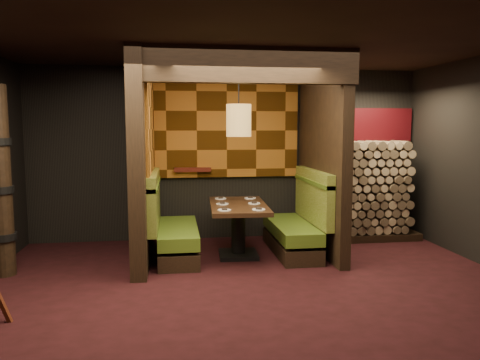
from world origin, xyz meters
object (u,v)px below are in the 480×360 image
(totem_column, at_px, (1,183))
(booth_bench_right, at_px, (298,226))
(pendant_lamp, at_px, (239,120))
(dining_table, at_px, (238,220))
(booth_bench_left, at_px, (171,230))
(firewood_stack, at_px, (366,190))

(totem_column, bearing_deg, booth_bench_right, 7.86)
(pendant_lamp, bearing_deg, dining_table, 90.00)
(pendant_lamp, distance_m, totem_column, 3.18)
(booth_bench_left, height_order, dining_table, booth_bench_left)
(booth_bench_left, distance_m, booth_bench_right, 1.89)
(booth_bench_left, xyz_separation_m, totem_column, (-2.09, -0.55, 0.79))
(dining_table, height_order, firewood_stack, firewood_stack)
(booth_bench_right, height_order, totem_column, totem_column)
(totem_column, xyz_separation_m, firewood_stack, (5.33, 1.25, -0.37))
(firewood_stack, bearing_deg, dining_table, -160.31)
(dining_table, bearing_deg, totem_column, -171.90)
(booth_bench_left, height_order, pendant_lamp, pendant_lamp)
(dining_table, height_order, totem_column, totem_column)
(pendant_lamp, relative_size, totem_column, 0.46)
(pendant_lamp, height_order, totem_column, pendant_lamp)
(dining_table, bearing_deg, booth_bench_right, 7.08)
(totem_column, height_order, firewood_stack, totem_column)
(booth_bench_right, height_order, firewood_stack, firewood_stack)
(booth_bench_left, bearing_deg, booth_bench_right, 0.00)
(booth_bench_right, xyz_separation_m, pendant_lamp, (-0.92, -0.16, 1.57))
(booth_bench_right, bearing_deg, totem_column, -172.14)
(pendant_lamp, height_order, firewood_stack, pendant_lamp)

